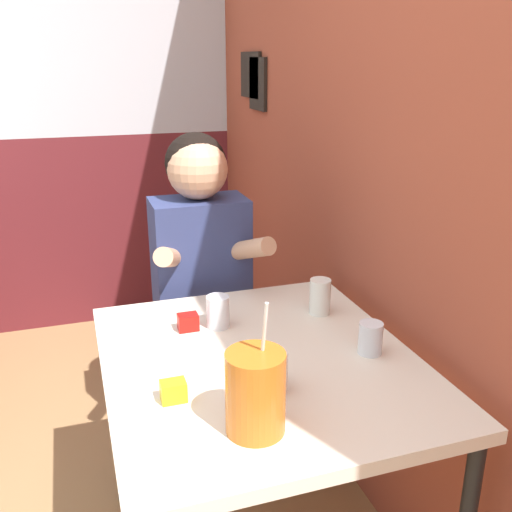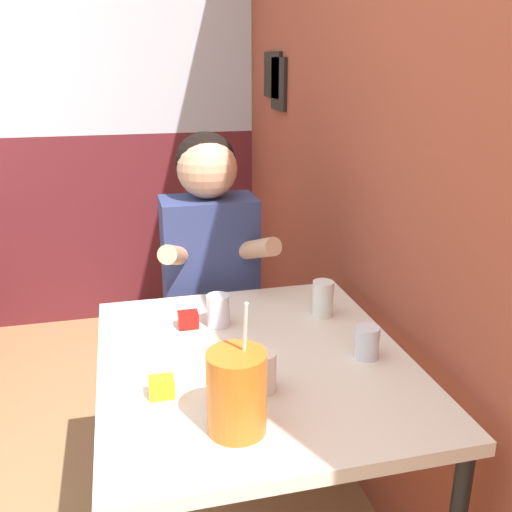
% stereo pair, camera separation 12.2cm
% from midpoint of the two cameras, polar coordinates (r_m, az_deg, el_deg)
% --- Properties ---
extents(brick_wall_right, '(0.08, 4.42, 2.70)m').
position_cam_midpoint_polar(brick_wall_right, '(2.27, 4.60, 15.28)').
color(brick_wall_right, brown).
rests_on(brick_wall_right, ground_plane).
extents(main_table, '(0.83, 0.94, 0.74)m').
position_cam_midpoint_polar(main_table, '(1.60, -1.83, -12.35)').
color(main_table, beige).
rests_on(main_table, ground_plane).
extents(person_seated, '(0.42, 0.41, 1.26)m').
position_cam_midpoint_polar(person_seated, '(2.14, -7.10, -3.70)').
color(person_seated, navy).
rests_on(person_seated, ground_plane).
extents(cocktail_pitcher, '(0.13, 0.13, 0.31)m').
position_cam_midpoint_polar(cocktail_pitcher, '(1.25, -2.95, -13.54)').
color(cocktail_pitcher, '#C6661E').
rests_on(cocktail_pitcher, main_table).
extents(glass_near_pitcher, '(0.07, 0.07, 0.10)m').
position_cam_midpoint_polar(glass_near_pitcher, '(1.72, -5.87, -5.59)').
color(glass_near_pitcher, silver).
rests_on(glass_near_pitcher, main_table).
extents(glass_center, '(0.07, 0.07, 0.11)m').
position_cam_midpoint_polar(glass_center, '(1.80, 4.49, -4.09)').
color(glass_center, silver).
rests_on(glass_center, main_table).
extents(glass_far_side, '(0.07, 0.07, 0.10)m').
position_cam_midpoint_polar(glass_far_side, '(1.41, -0.81, -11.44)').
color(glass_far_side, silver).
rests_on(glass_far_side, main_table).
extents(glass_by_brick, '(0.07, 0.07, 0.09)m').
position_cam_midpoint_polar(glass_by_brick, '(1.59, 9.20, -8.15)').
color(glass_by_brick, silver).
rests_on(glass_by_brick, main_table).
extents(condiment_ketchup, '(0.06, 0.04, 0.05)m').
position_cam_midpoint_polar(condiment_ketchup, '(1.72, -8.85, -6.58)').
color(condiment_ketchup, '#B7140F').
rests_on(condiment_ketchup, main_table).
extents(condiment_mustard, '(0.06, 0.04, 0.05)m').
position_cam_midpoint_polar(condiment_mustard, '(1.40, -10.82, -13.18)').
color(condiment_mustard, yellow).
rests_on(condiment_mustard, main_table).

